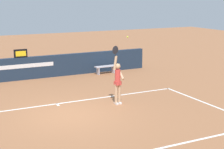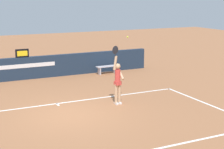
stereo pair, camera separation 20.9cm
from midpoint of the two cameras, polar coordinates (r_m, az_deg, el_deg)
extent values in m
plane|color=#9A623E|center=(13.90, -7.23, -6.45)|extent=(60.00, 60.00, 0.00)
cube|color=white|center=(15.36, -9.24, -4.66)|extent=(11.50, 0.10, 0.00)
cube|color=white|center=(15.68, 14.70, -4.56)|extent=(0.10, 5.84, 0.00)
cube|color=white|center=(15.23, -9.07, -4.81)|extent=(0.10, 0.30, 0.00)
cube|color=#1B2A3E|center=(20.04, -13.71, 0.98)|extent=(14.54, 0.27, 1.23)
cube|color=silver|center=(19.85, -13.94, 1.34)|extent=(3.10, 0.01, 0.22)
cube|color=black|center=(19.83, -14.72, 3.28)|extent=(0.70, 0.12, 0.45)
cube|color=yellow|center=(19.77, -14.68, 3.25)|extent=(0.55, 0.01, 0.28)
cylinder|color=tan|center=(15.10, 0.76, -3.08)|extent=(0.13, 0.13, 0.87)
cylinder|color=tan|center=(15.02, 0.25, -3.16)|extent=(0.13, 0.13, 0.87)
cube|color=white|center=(15.20, 0.79, -4.55)|extent=(0.11, 0.25, 0.07)
cube|color=white|center=(15.12, 0.29, -4.64)|extent=(0.11, 0.25, 0.07)
cylinder|color=#D03D37|center=(14.88, 0.51, -0.36)|extent=(0.23, 0.23, 0.62)
cube|color=#D03D37|center=(14.94, 0.51, -1.36)|extent=(0.28, 0.23, 0.16)
sphere|color=tan|center=(14.79, 0.51, 1.34)|extent=(0.23, 0.23, 0.23)
cylinder|color=tan|center=(14.70, 0.13, 1.87)|extent=(0.19, 0.11, 0.59)
cylinder|color=tan|center=(14.86, 1.01, 0.05)|extent=(0.13, 0.46, 0.43)
ellipsoid|color=black|center=(14.61, 0.13, 3.96)|extent=(0.32, 0.05, 0.37)
cylinder|color=black|center=(14.64, 0.13, 3.22)|extent=(0.03, 0.03, 0.18)
sphere|color=#C9E338|center=(14.58, 2.09, 6.03)|extent=(0.07, 0.07, 0.07)
cube|color=#B7B1BB|center=(20.86, -1.33, 1.32)|extent=(1.32, 0.41, 0.05)
cube|color=#B7B1BB|center=(20.69, -2.55, 0.58)|extent=(0.07, 0.32, 0.45)
cube|color=#B7B1BB|center=(21.14, -0.14, 0.85)|extent=(0.07, 0.32, 0.45)
camera|label=1|loc=(0.10, -90.40, -0.09)|focal=57.14mm
camera|label=2|loc=(0.10, 89.60, 0.09)|focal=57.14mm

